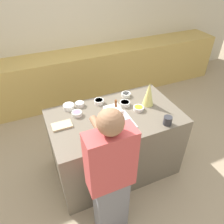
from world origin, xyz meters
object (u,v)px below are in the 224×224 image
candy_bowl_near_tray_right (99,101)px  cookbook (62,125)px  candy_bowl_far_left (77,113)px  baking_tray (113,123)px  decorative_tree (149,94)px  candy_bowl_center_rear (126,94)px  candy_bowl_behind_tray (125,103)px  candy_bowl_far_right (80,104)px  candy_bowl_near_tray_left (69,106)px  mug (168,121)px  person (111,179)px  candy_bowl_front_corner (139,108)px  gingerbread_house (113,115)px

candy_bowl_near_tray_right → cookbook: 0.57m
candy_bowl_far_left → baking_tray: bearing=-43.2°
decorative_tree → candy_bowl_center_rear: 0.34m
candy_bowl_center_rear → candy_bowl_behind_tray: size_ratio=0.94×
decorative_tree → candy_bowl_far_left: 0.86m
decorative_tree → candy_bowl_far_right: size_ratio=2.94×
decorative_tree → candy_bowl_near_tray_left: (-0.89, 0.29, -0.12)m
mug → person: 0.88m
candy_bowl_near_tray_left → candy_bowl_center_rear: bearing=-1.9°
candy_bowl_front_corner → candy_bowl_center_rear: 0.32m
candy_bowl_near_tray_left → mug: (0.89, -0.69, 0.02)m
candy_bowl_front_corner → candy_bowl_near_tray_right: bearing=140.4°
decorative_tree → person: bearing=-137.2°
candy_bowl_near_tray_left → candy_bowl_behind_tray: candy_bowl_near_tray_left is taller
person → cookbook: bearing=107.5°
candy_bowl_far_left → candy_bowl_center_rear: (0.68, 0.14, -0.00)m
candy_bowl_center_rear → candy_bowl_behind_tray: (-0.10, -0.18, 0.00)m
candy_bowl_center_rear → baking_tray: bearing=-130.3°
candy_bowl_near_tray_left → candy_bowl_near_tray_right: candy_bowl_near_tray_left is taller
decorative_tree → candy_bowl_center_rear: (-0.16, 0.27, -0.13)m
baking_tray → candy_bowl_front_corner: (0.37, 0.11, 0.02)m
candy_bowl_behind_tray → candy_bowl_far_left: bearing=176.2°
candy_bowl_far_right → decorative_tree: bearing=-21.5°
person → gingerbread_house: bearing=64.4°
gingerbread_house → decorative_tree: bearing=17.3°
candy_bowl_front_corner → person: size_ratio=0.08×
gingerbread_house → candy_bowl_far_left: 0.44m
candy_bowl_far_left → mug: (0.84, -0.53, 0.02)m
candy_bowl_far_right → mug: size_ratio=1.06×
baking_tray → candy_bowl_front_corner: size_ratio=3.57×
candy_bowl_center_rear → decorative_tree: bearing=-59.5°
candy_bowl_front_corner → person: 0.95m
candy_bowl_near_tray_right → person: size_ratio=0.08×
candy_bowl_near_tray_right → person: 1.04m
candy_bowl_behind_tray → cookbook: size_ratio=0.59×
candy_bowl_far_right → cookbook: (-0.28, -0.29, -0.01)m
baking_tray → candy_bowl_behind_tray: 0.37m
candy_bowl_near_tray_left → candy_bowl_behind_tray: (0.63, -0.20, -0.00)m
candy_bowl_near_tray_left → cookbook: size_ratio=0.61×
person → candy_bowl_far_right: bearing=87.5°
candy_bowl_front_corner → candy_bowl_center_rear: size_ratio=1.05×
candy_bowl_far_left → candy_bowl_front_corner: (0.69, -0.19, -0.00)m
cookbook → mug: size_ratio=2.18×
candy_bowl_far_left → candy_bowl_near_tray_left: bearing=107.4°
gingerbread_house → candy_bowl_near_tray_left: bearing=128.7°
gingerbread_house → candy_bowl_front_corner: (0.37, 0.11, -0.09)m
candy_bowl_far_left → candy_bowl_behind_tray: size_ratio=0.93×
decorative_tree → cookbook: size_ratio=1.43×
decorative_tree → candy_bowl_behind_tray: size_ratio=2.42×
candy_bowl_front_corner → decorative_tree: bearing=19.1°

